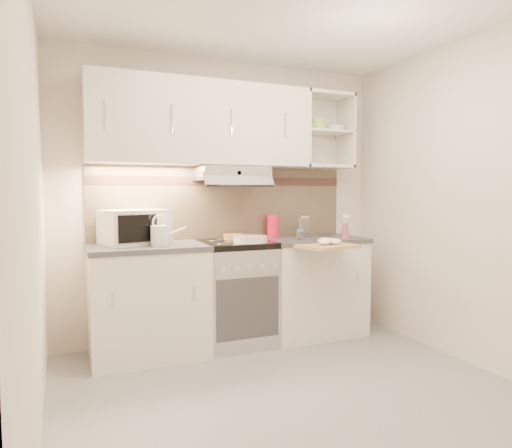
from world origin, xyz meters
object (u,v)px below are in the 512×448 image
at_px(cutting_board, 324,246).
at_px(spray_bottle, 345,229).
at_px(glass_jar, 304,226).
at_px(plate_stack, 250,239).
at_px(microwave, 134,227).
at_px(pink_pitcher, 273,226).
at_px(watering_can, 162,235).
at_px(electric_range, 236,292).

bearing_deg(cutting_board, spray_bottle, 18.59).
bearing_deg(glass_jar, plate_stack, -159.41).
distance_m(plate_stack, glass_jar, 0.70).
height_order(microwave, cutting_board, microwave).
distance_m(microwave, pink_pitcher, 1.28).
height_order(plate_stack, glass_jar, glass_jar).
xyz_separation_m(watering_can, cutting_board, (1.30, -0.29, -0.12)).
bearing_deg(plate_stack, spray_bottle, -3.59).
bearing_deg(glass_jar, watering_can, -171.66).
relative_size(plate_stack, spray_bottle, 1.24).
relative_size(microwave, spray_bottle, 2.49).
xyz_separation_m(glass_jar, spray_bottle, (0.25, -0.30, -0.01)).
height_order(pink_pitcher, cutting_board, pink_pitcher).
relative_size(glass_jar, spray_bottle, 0.85).
bearing_deg(electric_range, spray_bottle, -11.58).
relative_size(plate_stack, cutting_board, 0.63).
bearing_deg(watering_can, spray_bottle, 19.37).
height_order(watering_can, plate_stack, watering_can).
distance_m(watering_can, pink_pitcher, 1.14).
bearing_deg(electric_range, plate_stack, -61.19).
height_order(watering_can, cutting_board, watering_can).
distance_m(microwave, cutting_board, 1.57).
bearing_deg(pink_pitcher, watering_can, 179.80).
xyz_separation_m(microwave, glass_jar, (1.56, -0.02, -0.04)).
distance_m(pink_pitcher, glass_jar, 0.30).
height_order(electric_range, cutting_board, electric_range).
bearing_deg(microwave, glass_jar, -17.08).
bearing_deg(watering_can, cutting_board, 10.24).
distance_m(electric_range, spray_bottle, 1.14).
distance_m(electric_range, glass_jar, 0.92).
bearing_deg(pink_pitcher, electric_range, -171.66).
bearing_deg(watering_can, plate_stack, 19.58).
height_order(glass_jar, cutting_board, glass_jar).
xyz_separation_m(spray_bottle, cutting_board, (-0.33, -0.19, -0.12)).
bearing_deg(cutting_board, microwave, 149.70).
distance_m(electric_range, watering_can, 0.85).
relative_size(watering_can, plate_stack, 0.98).
bearing_deg(plate_stack, microwave, 164.02).
height_order(pink_pitcher, glass_jar, pink_pitcher).
distance_m(microwave, glass_jar, 1.56).
height_order(microwave, plate_stack, microwave).
bearing_deg(cutting_board, watering_can, 156.17).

